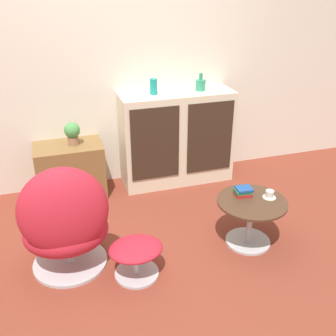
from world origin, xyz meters
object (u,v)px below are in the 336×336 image
Objects in this scene: teacup at (270,195)px; sideboard at (177,138)px; vase_leftmost at (154,87)px; egg_chair at (65,223)px; vase_inner_left at (201,84)px; book_stack at (243,191)px; coffee_table at (251,216)px; ottoman at (136,253)px; potted_plant at (72,132)px; tv_console at (71,170)px.

sideboard is at bearing 106.29° from teacup.
teacup is (0.60, -1.26, -0.62)m from vase_leftmost.
egg_chair is at bearing -137.14° from sideboard.
book_stack is at bearing -93.20° from vase_inner_left.
coffee_table is 3.63× the size of vase_leftmost.
potted_plant is at bearing 101.70° from ottoman.
sideboard is 0.60m from vase_inner_left.
vase_inner_left reaches higher than sideboard.
vase_inner_left reaches higher than egg_chair.
vase_leftmost reaches higher than potted_plant.
vase_inner_left is 1.35m from potted_plant.
teacup is (0.15, 0.00, 0.17)m from coffee_table.
sideboard reaches higher than tv_console.
sideboard is 1.78× the size of tv_console.
egg_chair is 8.29× the size of teacup.
book_stack is at bearing -69.86° from vase_leftmost.
potted_plant is at bearing -179.89° from vase_leftmost.
vase_leftmost is 1.45× the size of teacup.
vase_inner_left is at bearing 0.07° from potted_plant.
potted_plant is (-1.05, 0.00, 0.18)m from sideboard.
vase_inner_left is at bearing 53.33° from ottoman.
egg_chair is at bearing -96.09° from tv_console.
coffee_table is at bearing -179.12° from teacup.
sideboard reaches higher than ottoman.
coffee_table is at bearing -70.30° from vase_leftmost.
vase_leftmost is (-0.24, 0.00, 0.56)m from sideboard.
vase_leftmost is (0.87, 0.00, 0.77)m from tv_console.
ottoman is at bearing -174.56° from teacup.
sideboard is at bearing 42.86° from egg_chair.
sideboard is at bearing 99.12° from book_stack.
vase_leftmost is 0.88× the size of vase_inner_left.
book_stack is at bearing -41.74° from tv_console.
potted_plant is 1.70m from book_stack.
coffee_table is 1.55m from vase_leftmost.
vase_inner_left is at bearing 95.31° from teacup.
tv_console is 1.41m from ottoman.
vase_inner_left is at bearing 37.74° from egg_chair.
teacup reaches higher than coffee_table.
sideboard is at bearing -0.93° from vase_leftmost.
ottoman is (-0.77, -1.36, -0.29)m from sideboard.
coffee_table is at bearing -4.58° from egg_chair.
egg_chair reaches higher than teacup.
sideboard is 2.91× the size of ottoman.
egg_chair reaches higher than coffee_table.
sideboard is at bearing -0.12° from potted_plant.
potted_plant is at bearing 81.06° from egg_chair.
teacup is 0.21m from book_stack.
potted_plant is at bearing 179.88° from sideboard.
coffee_table reaches higher than ottoman.
vase_inner_left is 0.79× the size of potted_plant.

